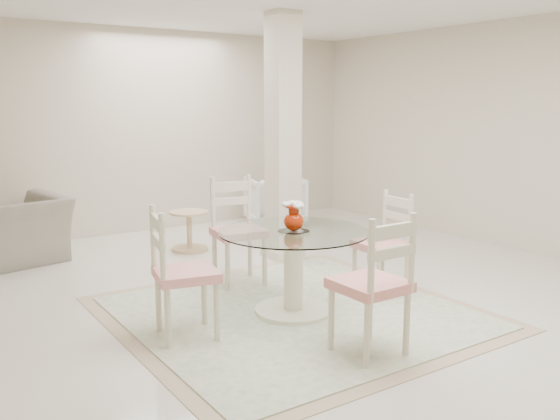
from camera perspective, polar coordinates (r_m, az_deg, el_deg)
ground at (r=5.51m, az=3.58°, el=-8.08°), size 7.00×7.00×0.00m
room_shell at (r=5.23m, az=3.81°, el=11.58°), size 6.02×7.02×2.71m
column at (r=6.59m, az=0.28°, el=6.95°), size 0.30×0.30×2.70m
area_rug at (r=5.02m, az=1.29°, el=-9.85°), size 2.81×2.81×0.02m
dining_table at (r=4.91m, az=1.31°, el=-5.98°), size 1.23×1.23×0.71m
red_vase at (r=4.80m, az=1.34°, el=-0.58°), size 0.19×0.18×0.25m
dining_chair_east at (r=5.47m, az=10.26°, el=-2.47°), size 0.43×0.43×1.03m
dining_chair_north at (r=5.71m, az=-4.25°, el=-1.20°), size 0.52×0.52×1.14m
dining_chair_west at (r=4.41m, az=-9.97°, el=-5.14°), size 0.52×0.52×1.09m
dining_chair_south at (r=4.07m, az=9.35°, el=-6.22°), size 0.45×0.46×1.12m
recliner_taupe at (r=7.06m, az=-24.68°, el=-1.85°), size 1.29×1.18×0.73m
armchair_white at (r=8.47m, az=-0.50°, el=0.89°), size 0.93×0.95×0.70m
side_table at (r=7.11m, az=-8.71°, el=-2.14°), size 0.45×0.45×0.47m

